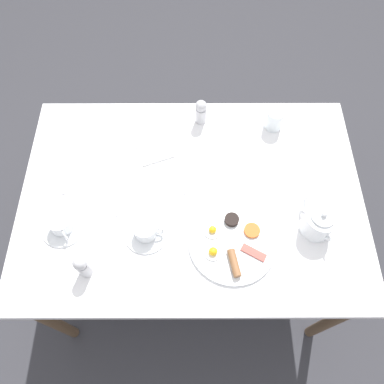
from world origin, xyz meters
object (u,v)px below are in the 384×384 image
(fork_by_plate, at_px, (115,194))
(spoon_for_tea, at_px, (64,176))
(teacup_with_saucer_left, at_px, (62,225))
(salt_grinder, at_px, (83,266))
(knife_by_plate, at_px, (203,175))
(teapot_near, at_px, (319,222))
(napkin_folded, at_px, (154,146))
(pepper_grinder, at_px, (201,111))
(teacup_with_saucer_right, at_px, (146,231))
(breakfast_plate, at_px, (232,242))
(water_glass_tall, at_px, (275,119))

(fork_by_plate, distance_m, spoon_for_tea, 0.21)
(teacup_with_saucer_left, relative_size, spoon_for_tea, 0.94)
(salt_grinder, height_order, knife_by_plate, salt_grinder)
(salt_grinder, distance_m, spoon_for_tea, 0.39)
(teapot_near, relative_size, spoon_for_tea, 1.18)
(spoon_for_tea, bearing_deg, fork_by_plate, -111.91)
(napkin_folded, bearing_deg, teacup_with_saucer_left, 138.88)
(pepper_grinder, relative_size, salt_grinder, 1.00)
(teacup_with_saucer_right, bearing_deg, teacup_with_saucer_left, 85.33)
(teacup_with_saucer_right, distance_m, spoon_for_tea, 0.40)
(teacup_with_saucer_right, distance_m, fork_by_plate, 0.20)
(fork_by_plate, relative_size, knife_by_plate, 1.01)
(napkin_folded, distance_m, spoon_for_tea, 0.35)
(teapot_near, bearing_deg, knife_by_plate, -140.02)
(napkin_folded, bearing_deg, salt_grinder, 158.44)
(teapot_near, bearing_deg, napkin_folded, -141.54)
(breakfast_plate, bearing_deg, knife_by_plate, 19.22)
(napkin_folded, relative_size, spoon_for_tea, 1.13)
(breakfast_plate, xyz_separation_m, knife_by_plate, (0.27, 0.09, -0.01))
(teapot_near, height_order, water_glass_tall, teapot_near)
(knife_by_plate, height_order, spoon_for_tea, same)
(pepper_grinder, height_order, fork_by_plate, pepper_grinder)
(teacup_with_saucer_left, height_order, knife_by_plate, teacup_with_saucer_left)
(breakfast_plate, distance_m, teapot_near, 0.30)
(spoon_for_tea, bearing_deg, napkin_folded, -68.40)
(pepper_grinder, height_order, knife_by_plate, pepper_grinder)
(pepper_grinder, bearing_deg, teacup_with_saucer_left, 134.11)
(pepper_grinder, xyz_separation_m, napkin_folded, (-0.13, 0.19, -0.05))
(water_glass_tall, relative_size, salt_grinder, 0.78)
(pepper_grinder, bearing_deg, teapot_near, -140.37)
(breakfast_plate, bearing_deg, pepper_grinder, 10.71)
(teacup_with_saucer_left, xyz_separation_m, napkin_folded, (0.34, -0.29, -0.02))
(breakfast_plate, distance_m, teacup_with_saucer_left, 0.58)
(knife_by_plate, bearing_deg, water_glass_tall, -51.17)
(knife_by_plate, bearing_deg, teapot_near, -119.13)
(breakfast_plate, distance_m, fork_by_plate, 0.45)
(teacup_with_saucer_right, distance_m, pepper_grinder, 0.52)
(pepper_grinder, bearing_deg, spoon_for_tea, 116.69)
(water_glass_tall, xyz_separation_m, fork_by_plate, (-0.31, 0.60, -0.04))
(breakfast_plate, bearing_deg, water_glass_tall, -20.87)
(teapot_near, relative_size, fork_by_plate, 1.06)
(breakfast_plate, xyz_separation_m, fork_by_plate, (0.19, 0.41, -0.01))
(teapot_near, distance_m, fork_by_plate, 0.71)
(salt_grinder, bearing_deg, water_glass_tall, -48.44)
(teacup_with_saucer_left, distance_m, fork_by_plate, 0.21)
(fork_by_plate, bearing_deg, salt_grinder, 167.14)
(pepper_grinder, relative_size, fork_by_plate, 0.63)
(breakfast_plate, height_order, spoon_for_tea, breakfast_plate)
(teapot_near, distance_m, salt_grinder, 0.78)
(breakfast_plate, bearing_deg, teacup_with_saucer_left, 84.25)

